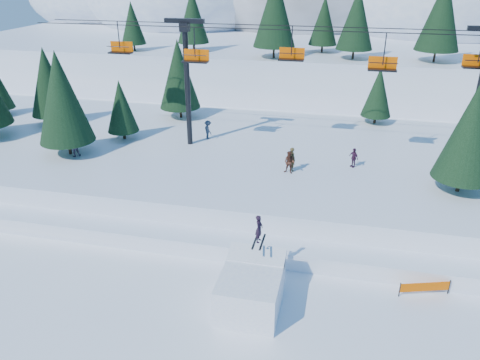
% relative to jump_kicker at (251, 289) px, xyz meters
% --- Properties ---
extents(ground, '(160.00, 160.00, 0.00)m').
position_rel_jump_kicker_xyz_m(ground, '(0.24, -1.43, -1.16)').
color(ground, white).
rests_on(ground, ground).
extents(mid_shelf, '(70.00, 22.00, 2.50)m').
position_rel_jump_kicker_xyz_m(mid_shelf, '(0.24, 16.57, 0.09)').
color(mid_shelf, white).
rests_on(mid_shelf, ground).
extents(berm, '(70.00, 6.00, 1.10)m').
position_rel_jump_kicker_xyz_m(berm, '(0.24, 6.57, -0.61)').
color(berm, white).
rests_on(berm, ground).
extents(mountain_ridge, '(119.00, 60.32, 26.46)m').
position_rel_jump_kicker_xyz_m(mountain_ridge, '(-4.83, 71.94, 8.48)').
color(mountain_ridge, white).
rests_on(mountain_ridge, ground).
extents(jump_kicker, '(3.13, 4.36, 4.73)m').
position_rel_jump_kicker_xyz_m(jump_kicker, '(0.00, 0.00, 0.00)').
color(jump_kicker, white).
rests_on(jump_kicker, ground).
extents(chairlift, '(46.00, 3.21, 10.28)m').
position_rel_jump_kicker_xyz_m(chairlift, '(2.40, 16.62, 8.16)').
color(chairlift, black).
rests_on(chairlift, mid_shelf).
extents(conifer_stand, '(61.91, 17.54, 9.64)m').
position_rel_jump_kicker_xyz_m(conifer_stand, '(2.21, 17.07, 5.86)').
color(conifer_stand, black).
rests_on(conifer_stand, mid_shelf).
extents(distant_skiers, '(32.88, 7.74, 1.84)m').
position_rel_jump_kicker_xyz_m(distant_skiers, '(-2.36, 15.11, 2.18)').
color(distant_skiers, '#4B3D1F').
rests_on(distant_skiers, mid_shelf).
extents(banner_near, '(2.73, 0.90, 0.90)m').
position_rel_jump_kicker_xyz_m(banner_near, '(9.11, 3.01, -0.62)').
color(banner_near, black).
rests_on(banner_near, ground).
extents(banner_far, '(2.84, 0.36, 0.90)m').
position_rel_jump_kicker_xyz_m(banner_far, '(9.01, 4.75, -0.62)').
color(banner_far, black).
rests_on(banner_far, ground).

